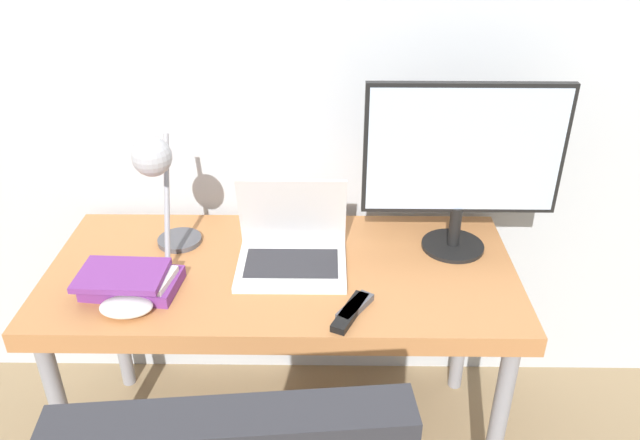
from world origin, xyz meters
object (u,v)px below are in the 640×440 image
at_px(laptop, 292,248).
at_px(game_controller, 126,307).
at_px(desk_lamp, 159,177).
at_px(book_stack, 130,280).
at_px(monitor, 463,159).

xyz_separation_m(laptop, game_controller, (-0.43, -0.25, -0.03)).
distance_m(laptop, game_controller, 0.50).
xyz_separation_m(desk_lamp, book_stack, (-0.08, -0.13, -0.26)).
bearing_deg(laptop, book_stack, -162.13).
height_order(laptop, monitor, monitor).
bearing_deg(book_stack, game_controller, -80.43).
bearing_deg(monitor, game_controller, -159.59).
bearing_deg(book_stack, laptop, 17.87).
bearing_deg(book_stack, monitor, 14.36).
distance_m(desk_lamp, book_stack, 0.30).
bearing_deg(game_controller, laptop, 29.94).
distance_m(monitor, game_controller, 1.03).
relative_size(monitor, desk_lamp, 1.38).
distance_m(monitor, desk_lamp, 0.87).
xyz_separation_m(laptop, book_stack, (-0.45, -0.14, -0.02)).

